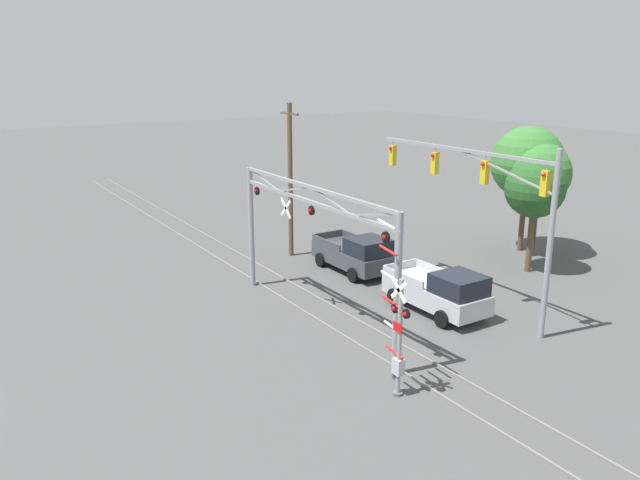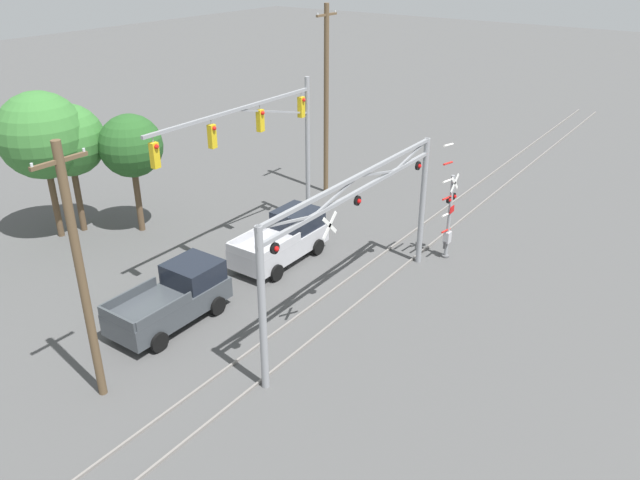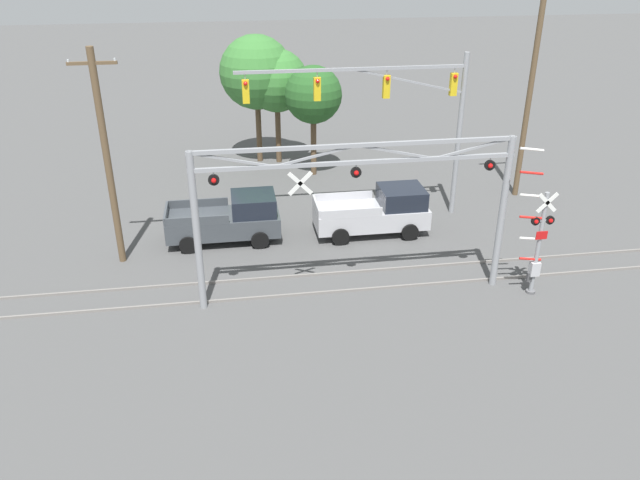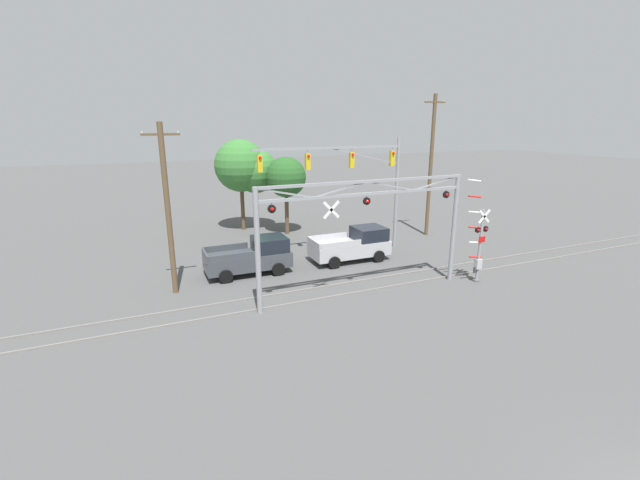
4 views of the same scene
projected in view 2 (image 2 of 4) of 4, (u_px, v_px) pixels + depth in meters
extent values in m
cube|color=gray|center=(348.00, 310.00, 25.55)|extent=(80.00, 0.08, 0.10)
cube|color=gray|center=(320.00, 300.00, 26.29)|extent=(80.00, 0.08, 0.10)
cylinder|color=gray|center=(262.00, 311.00, 19.99)|extent=(0.26, 0.26, 6.02)
cylinder|color=gray|center=(422.00, 203.00, 28.24)|extent=(0.26, 0.26, 6.02)
cube|color=gray|center=(358.00, 192.00, 23.10)|extent=(11.50, 0.14, 0.14)
cube|color=gray|center=(358.00, 176.00, 22.83)|extent=(11.50, 0.14, 0.14)
cube|color=gray|center=(287.00, 222.00, 19.87)|extent=(2.83, 0.08, 0.69)
cube|color=gray|center=(337.00, 195.00, 21.94)|extent=(2.83, 0.08, 0.69)
cube|color=gray|center=(377.00, 173.00, 24.00)|extent=(2.83, 0.08, 0.69)
cube|color=gray|center=(412.00, 155.00, 26.06)|extent=(2.83, 0.08, 0.69)
cylinder|color=black|center=(275.00, 248.00, 19.67)|extent=(0.38, 0.10, 0.38)
sphere|color=red|center=(276.00, 249.00, 19.63)|extent=(0.18, 0.18, 0.18)
cylinder|color=gray|center=(274.00, 241.00, 19.56)|extent=(0.04, 0.04, 0.10)
cylinder|color=black|center=(357.00, 201.00, 23.26)|extent=(0.38, 0.10, 0.38)
sphere|color=red|center=(359.00, 201.00, 23.22)|extent=(0.18, 0.18, 0.18)
cylinder|color=gray|center=(358.00, 195.00, 23.15)|extent=(0.04, 0.04, 0.10)
cylinder|color=black|center=(418.00, 166.00, 26.85)|extent=(0.38, 0.10, 0.38)
sphere|color=red|center=(419.00, 166.00, 26.81)|extent=(0.18, 0.18, 0.18)
cylinder|color=gray|center=(418.00, 160.00, 26.74)|extent=(0.04, 0.04, 0.10)
cube|color=white|center=(330.00, 225.00, 21.87)|extent=(0.88, 0.03, 0.88)
cube|color=white|center=(330.00, 225.00, 21.87)|extent=(0.88, 0.03, 0.88)
cylinder|color=black|center=(330.00, 226.00, 21.86)|extent=(0.04, 0.04, 0.02)
cylinder|color=gray|center=(449.00, 217.00, 29.08)|extent=(0.16, 0.16, 4.14)
cylinder|color=#59595B|center=(445.00, 256.00, 29.96)|extent=(0.35, 0.35, 0.10)
cube|color=white|center=(455.00, 183.00, 28.28)|extent=(0.78, 0.03, 0.78)
cube|color=white|center=(455.00, 183.00, 28.28)|extent=(0.78, 0.03, 0.78)
cylinder|color=black|center=(455.00, 183.00, 28.26)|extent=(0.04, 0.04, 0.02)
cylinder|color=black|center=(448.00, 200.00, 28.45)|extent=(0.32, 0.09, 0.32)
sphere|color=red|center=(450.00, 200.00, 28.42)|extent=(0.16, 0.16, 0.16)
cylinder|color=black|center=(454.00, 196.00, 28.86)|extent=(0.32, 0.09, 0.32)
sphere|color=red|center=(455.00, 196.00, 28.83)|extent=(0.16, 0.16, 0.16)
cube|color=gray|center=(451.00, 198.00, 28.66)|extent=(0.64, 0.06, 0.06)
cube|color=red|center=(452.00, 209.00, 28.85)|extent=(0.44, 0.02, 0.32)
cube|color=#B2B2B7|center=(447.00, 237.00, 29.53)|extent=(0.36, 0.28, 0.56)
cylinder|color=red|center=(446.00, 231.00, 29.16)|extent=(0.87, 0.09, 0.21)
cylinder|color=white|center=(446.00, 215.00, 28.70)|extent=(0.87, 0.09, 0.21)
cylinder|color=red|center=(447.00, 198.00, 28.23)|extent=(0.87, 0.09, 0.21)
cylinder|color=white|center=(447.00, 181.00, 27.77)|extent=(0.87, 0.09, 0.21)
cylinder|color=red|center=(448.00, 163.00, 27.31)|extent=(0.87, 0.09, 0.21)
cylinder|color=white|center=(449.00, 145.00, 26.84)|extent=(0.87, 0.09, 0.21)
cube|color=#3F3F42|center=(445.00, 245.00, 29.58)|extent=(0.24, 0.12, 0.36)
cylinder|color=gray|center=(308.00, 152.00, 32.13)|extent=(0.24, 0.24, 7.73)
cube|color=gray|center=(236.00, 110.00, 26.92)|extent=(10.34, 0.14, 0.14)
cube|color=gray|center=(274.00, 112.00, 29.08)|extent=(5.19, 0.08, 1.28)
cylinder|color=gray|center=(153.00, 139.00, 23.55)|extent=(0.04, 0.04, 0.30)
cube|color=gold|center=(155.00, 155.00, 23.84)|extent=(0.30, 0.26, 1.01)
sphere|color=red|center=(157.00, 147.00, 23.59)|extent=(0.18, 0.18, 0.18)
cylinder|color=gray|center=(211.00, 121.00, 25.84)|extent=(0.04, 0.04, 0.30)
cube|color=gold|center=(212.00, 136.00, 26.12)|extent=(0.30, 0.26, 1.01)
sphere|color=red|center=(214.00, 128.00, 25.87)|extent=(0.18, 0.18, 0.18)
cylinder|color=gray|center=(260.00, 106.00, 28.12)|extent=(0.04, 0.04, 0.30)
cube|color=gold|center=(260.00, 121.00, 28.41)|extent=(0.30, 0.26, 1.01)
sphere|color=red|center=(263.00, 113.00, 28.16)|extent=(0.18, 0.18, 0.18)
cylinder|color=gray|center=(301.00, 94.00, 30.41)|extent=(0.04, 0.04, 0.30)
cube|color=gold|center=(301.00, 107.00, 30.70)|extent=(0.30, 0.26, 1.01)
sphere|color=red|center=(304.00, 100.00, 30.45)|extent=(0.18, 0.18, 0.18)
cube|color=#B7B7BC|center=(280.00, 245.00, 29.27)|extent=(5.11, 2.08, 0.88)
cube|color=black|center=(298.00, 218.00, 29.93)|extent=(1.98, 1.91, 0.84)
cube|color=#B7B7BC|center=(282.00, 247.00, 27.67)|extent=(2.74, 0.08, 0.38)
cube|color=#B7B7BC|center=(248.00, 236.00, 28.72)|extent=(2.74, 0.08, 0.38)
cube|color=#B7B7BC|center=(243.00, 253.00, 27.15)|extent=(0.10, 2.00, 0.38)
cylinder|color=black|center=(318.00, 247.00, 30.07)|extent=(0.78, 0.24, 0.78)
cylinder|color=black|center=(283.00, 236.00, 31.17)|extent=(0.78, 0.24, 0.78)
cylinder|color=black|center=(276.00, 273.00, 27.75)|extent=(0.78, 0.24, 0.78)
cylinder|color=black|center=(241.00, 260.00, 28.84)|extent=(0.78, 0.24, 0.78)
cube|color=#3D4247|center=(170.00, 305.00, 24.47)|extent=(4.98, 2.08, 0.88)
cube|color=black|center=(193.00, 272.00, 25.10)|extent=(1.92, 1.91, 0.84)
cube|color=#3D4247|center=(165.00, 311.00, 22.89)|extent=(2.66, 0.08, 0.38)
cube|color=#3D4247|center=(129.00, 295.00, 23.93)|extent=(2.66, 0.08, 0.38)
cube|color=#3D4247|center=(116.00, 319.00, 22.40)|extent=(0.10, 2.00, 0.38)
cylinder|color=black|center=(217.00, 306.00, 25.24)|extent=(0.78, 0.24, 0.78)
cylinder|color=black|center=(181.00, 290.00, 26.34)|extent=(0.78, 0.24, 0.78)
cylinder|color=black|center=(159.00, 342.00, 22.98)|extent=(0.78, 0.24, 0.78)
cylinder|color=black|center=(122.00, 323.00, 24.07)|extent=(0.78, 0.24, 0.78)
cylinder|color=brown|center=(82.00, 279.00, 19.08)|extent=(0.28, 0.28, 8.78)
cube|color=brown|center=(59.00, 161.00, 17.43)|extent=(1.80, 0.12, 0.12)
cylinder|color=silver|center=(32.00, 165.00, 16.79)|extent=(0.08, 0.08, 0.12)
cylinder|color=silver|center=(84.00, 150.00, 17.99)|extent=(0.08, 0.08, 0.12)
cylinder|color=brown|center=(326.00, 103.00, 35.41)|extent=(0.28, 0.28, 10.74)
cube|color=brown|center=(327.00, 15.00, 33.34)|extent=(1.80, 0.12, 0.12)
cylinder|color=silver|center=(318.00, 14.00, 32.69)|extent=(0.08, 0.08, 0.12)
cylinder|color=silver|center=(335.00, 11.00, 33.90)|extent=(0.08, 0.08, 0.12)
cylinder|color=brown|center=(79.00, 198.00, 32.01)|extent=(0.32, 0.32, 3.61)
sphere|color=#387533|center=(68.00, 140.00, 30.68)|extent=(3.59, 3.59, 3.59)
cylinder|color=brown|center=(138.00, 199.00, 32.04)|extent=(0.32, 0.32, 3.47)
sphere|color=#265623|center=(131.00, 146.00, 30.80)|extent=(3.14, 3.14, 3.14)
cylinder|color=brown|center=(55.00, 201.00, 31.31)|extent=(0.32, 0.32, 3.84)
sphere|color=#387533|center=(42.00, 135.00, 29.83)|extent=(4.21, 4.21, 4.21)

